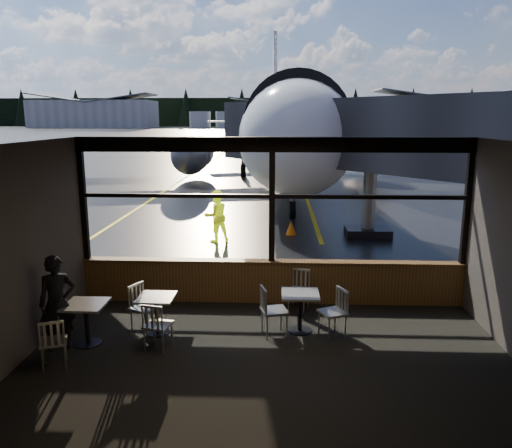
# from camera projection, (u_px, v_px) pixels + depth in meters

# --- Properties ---
(ground_plane) EXTENTS (520.00, 520.00, 0.00)m
(ground_plane) POSITION_uv_depth(u_px,v_px,m) (279.00, 133.00, 127.90)
(ground_plane) COLOR black
(ground_plane) RESTS_ON ground
(carpet_floor) EXTENTS (8.00, 6.00, 0.01)m
(carpet_floor) POSITION_uv_depth(u_px,v_px,m) (268.00, 371.00, 7.77)
(carpet_floor) COLOR black
(carpet_floor) RESTS_ON ground
(ceiling) EXTENTS (8.00, 6.00, 0.04)m
(ceiling) POSITION_uv_depth(u_px,v_px,m) (269.00, 145.00, 7.03)
(ceiling) COLOR #38332D
(ceiling) RESTS_ON ground
(wall_left) EXTENTS (0.04, 6.00, 3.50)m
(wall_left) POSITION_uv_depth(u_px,v_px,m) (6.00, 261.00, 7.58)
(wall_left) COLOR #453D37
(wall_left) RESTS_ON ground
(wall_back) EXTENTS (8.00, 0.04, 3.50)m
(wall_back) POSITION_uv_depth(u_px,v_px,m) (262.00, 361.00, 4.47)
(wall_back) COLOR #453D37
(wall_back) RESTS_ON ground
(window_sill) EXTENTS (8.00, 0.28, 0.90)m
(window_sill) POSITION_uv_depth(u_px,v_px,m) (271.00, 282.00, 10.60)
(window_sill) COLOR brown
(window_sill) RESTS_ON ground
(window_header) EXTENTS (8.00, 0.18, 0.30)m
(window_header) POSITION_uv_depth(u_px,v_px,m) (272.00, 145.00, 9.99)
(window_header) COLOR black
(window_header) RESTS_ON ground
(mullion_left) EXTENTS (0.12, 0.12, 2.60)m
(mullion_left) POSITION_uv_depth(u_px,v_px,m) (83.00, 200.00, 10.41)
(mullion_left) COLOR black
(mullion_left) RESTS_ON ground
(mullion_centre) EXTENTS (0.12, 0.12, 2.60)m
(mullion_centre) POSITION_uv_depth(u_px,v_px,m) (272.00, 201.00, 10.24)
(mullion_centre) COLOR black
(mullion_centre) RESTS_ON ground
(mullion_right) EXTENTS (0.12, 0.12, 2.60)m
(mullion_right) POSITION_uv_depth(u_px,v_px,m) (468.00, 203.00, 10.06)
(mullion_right) COLOR black
(mullion_right) RESTS_ON ground
(window_transom) EXTENTS (8.00, 0.10, 0.08)m
(window_transom) POSITION_uv_depth(u_px,v_px,m) (272.00, 196.00, 10.21)
(window_transom) COLOR black
(window_transom) RESTS_ON ground
(airliner) EXTENTS (32.98, 39.09, 11.61)m
(airliner) POSITION_uv_depth(u_px,v_px,m) (281.00, 86.00, 30.88)
(airliner) COLOR white
(airliner) RESTS_ON ground_plane
(jet_bridge) EXTENTS (8.68, 10.61, 4.63)m
(jet_bridge) POSITION_uv_depth(u_px,v_px,m) (391.00, 169.00, 15.42)
(jet_bridge) COLOR #2A2A2D
(jet_bridge) RESTS_ON ground_plane
(cafe_table_near) EXTENTS (0.68, 0.68, 0.75)m
(cafe_table_near) POSITION_uv_depth(u_px,v_px,m) (300.00, 312.00, 9.16)
(cafe_table_near) COLOR #A19C94
(cafe_table_near) RESTS_ON carpet_floor
(cafe_table_mid) EXTENTS (0.65, 0.65, 0.72)m
(cafe_table_mid) POSITION_uv_depth(u_px,v_px,m) (157.00, 315.00, 9.09)
(cafe_table_mid) COLOR #ABA79D
(cafe_table_mid) RESTS_ON carpet_floor
(cafe_table_left) EXTENTS (0.69, 0.69, 0.76)m
(cafe_table_left) POSITION_uv_depth(u_px,v_px,m) (87.00, 324.00, 8.63)
(cafe_table_left) COLOR #9C978F
(cafe_table_left) RESTS_ON carpet_floor
(chair_near_e) EXTENTS (0.65, 0.65, 0.89)m
(chair_near_e) POSITION_uv_depth(u_px,v_px,m) (332.00, 313.00, 8.95)
(chair_near_e) COLOR #ADA89D
(chair_near_e) RESTS_ON carpet_floor
(chair_near_w) EXTENTS (0.63, 0.63, 0.93)m
(chair_near_w) POSITION_uv_depth(u_px,v_px,m) (274.00, 311.00, 8.98)
(chair_near_w) COLOR #B0AA9F
(chair_near_w) RESTS_ON carpet_floor
(chair_near_n) EXTENTS (0.58, 0.58, 0.84)m
(chair_near_n) POSITION_uv_depth(u_px,v_px,m) (299.00, 290.00, 10.19)
(chair_near_n) COLOR #BCB6AA
(chair_near_n) RESTS_ON carpet_floor
(chair_mid_s) EXTENTS (0.57, 0.57, 0.87)m
(chair_mid_s) POSITION_uv_depth(u_px,v_px,m) (158.00, 326.00, 8.44)
(chair_mid_s) COLOR beige
(chair_mid_s) RESTS_ON carpet_floor
(chair_mid_w) EXTENTS (0.66, 0.66, 0.90)m
(chair_mid_w) POSITION_uv_depth(u_px,v_px,m) (145.00, 308.00, 9.15)
(chair_mid_w) COLOR beige
(chair_mid_w) RESTS_ON carpet_floor
(chair_left_s) EXTENTS (0.60, 0.60, 0.85)m
(chair_left_s) POSITION_uv_depth(u_px,v_px,m) (53.00, 342.00, 7.85)
(chair_left_s) COLOR beige
(chair_left_s) RESTS_ON carpet_floor
(passenger) EXTENTS (0.71, 0.62, 1.64)m
(passenger) POSITION_uv_depth(u_px,v_px,m) (58.00, 303.00, 8.40)
(passenger) COLOR black
(passenger) RESTS_ON carpet_floor
(ground_crew) EXTENTS (1.00, 0.93, 1.64)m
(ground_crew) POSITION_uv_depth(u_px,v_px,m) (216.00, 216.00, 15.79)
(ground_crew) COLOR #BFF219
(ground_crew) RESTS_ON ground_plane
(cone_nose) EXTENTS (0.35, 0.35, 0.48)m
(cone_nose) POSITION_uv_depth(u_px,v_px,m) (291.00, 228.00, 16.81)
(cone_nose) COLOR #F75B07
(cone_nose) RESTS_ON ground_plane
(hangar_left) EXTENTS (45.00, 18.00, 11.00)m
(hangar_left) POSITION_uv_depth(u_px,v_px,m) (94.00, 113.00, 188.51)
(hangar_left) COLOR silver
(hangar_left) RESTS_ON ground_plane
(hangar_mid) EXTENTS (38.00, 15.00, 10.00)m
(hangar_mid) POSITION_uv_depth(u_px,v_px,m) (279.00, 114.00, 190.33)
(hangar_mid) COLOR silver
(hangar_mid) RESTS_ON ground_plane
(hangar_right) EXTENTS (50.00, 20.00, 12.00)m
(hangar_right) POSITION_uv_depth(u_px,v_px,m) (445.00, 111.00, 180.57)
(hangar_right) COLOR silver
(hangar_right) RESTS_ON ground_plane
(fuel_tank_a) EXTENTS (8.00, 8.00, 6.00)m
(fuel_tank_a) POSITION_uv_depth(u_px,v_px,m) (200.00, 120.00, 189.18)
(fuel_tank_a) COLOR silver
(fuel_tank_a) RESTS_ON ground_plane
(fuel_tank_b) EXTENTS (8.00, 8.00, 6.00)m
(fuel_tank_b) POSITION_uv_depth(u_px,v_px,m) (226.00, 120.00, 188.73)
(fuel_tank_b) COLOR silver
(fuel_tank_b) RESTS_ON ground_plane
(fuel_tank_c) EXTENTS (8.00, 8.00, 6.00)m
(fuel_tank_c) POSITION_uv_depth(u_px,v_px,m) (253.00, 120.00, 188.27)
(fuel_tank_c) COLOR silver
(fuel_tank_c) RESTS_ON ground_plane
(treeline) EXTENTS (360.00, 3.00, 12.00)m
(treeline) POSITION_uv_depth(u_px,v_px,m) (279.00, 112.00, 214.54)
(treeline) COLOR black
(treeline) RESTS_ON ground_plane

